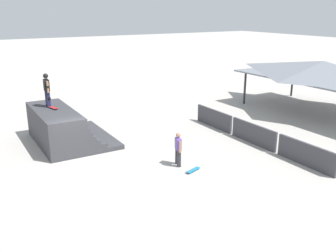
{
  "coord_description": "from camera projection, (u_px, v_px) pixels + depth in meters",
  "views": [
    {
      "loc": [
        15.22,
        -4.68,
        6.71
      ],
      "look_at": [
        -0.44,
        4.62,
        1.01
      ],
      "focal_mm": 40.0,
      "sensor_mm": 36.0,
      "label": 1
    }
  ],
  "objects": [
    {
      "name": "quarter_pipe_ramp",
      "position": [
        62.0,
        128.0,
        19.39
      ],
      "size": [
        4.94,
        3.64,
        1.84
      ],
      "color": "#38383D",
      "rests_on": "ground"
    },
    {
      "name": "barrier_fence",
      "position": [
        253.0,
        134.0,
        19.42
      ],
      "size": [
        9.87,
        0.12,
        1.05
      ],
      "color": "#3D3D42",
      "rests_on": "ground"
    },
    {
      "name": "skateboard_on_deck",
      "position": [
        53.0,
        108.0,
        19.1
      ],
      "size": [
        0.79,
        0.39,
        0.09
      ],
      "rotation": [
        0.0,
        0.0,
        0.26
      ],
      "color": "blue",
      "rests_on": "quarter_pipe_ramp"
    },
    {
      "name": "ground_plane",
      "position": [
        85.0,
        166.0,
        16.78
      ],
      "size": [
        160.0,
        160.0,
        0.0
      ],
      "primitive_type": "plane",
      "color": "#ADA8A0"
    },
    {
      "name": "bystander_walking",
      "position": [
        178.0,
        147.0,
        16.58
      ],
      "size": [
        0.61,
        0.32,
        1.53
      ],
      "rotation": [
        0.0,
        0.0,
        2.84
      ],
      "color": "#2D2D33",
      "rests_on": "ground"
    },
    {
      "name": "pavilion_shelter",
      "position": [
        323.0,
        70.0,
        24.46
      ],
      "size": [
        10.74,
        5.91,
        3.51
      ],
      "color": "#2D2D33",
      "rests_on": "ground"
    },
    {
      "name": "skater_on_deck",
      "position": [
        47.0,
        88.0,
        19.24
      ],
      "size": [
        0.74,
        0.26,
        1.75
      ],
      "rotation": [
        0.0,
        0.0,
        -0.02
      ],
      "color": "#1E2347",
      "rests_on": "quarter_pipe_ramp"
    },
    {
      "name": "skateboard_on_ground",
      "position": [
        193.0,
        170.0,
        16.17
      ],
      "size": [
        0.46,
        0.84,
        0.09
      ],
      "rotation": [
        0.0,
        0.0,
        5.04
      ],
      "color": "blue",
      "rests_on": "ground"
    }
  ]
}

